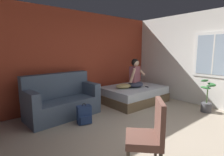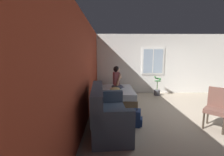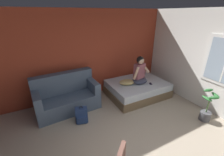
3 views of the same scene
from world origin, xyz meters
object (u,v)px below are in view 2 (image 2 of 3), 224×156
Objects in this scene: person_seated at (117,80)px; cell_phone at (123,87)px; backpack at (137,118)px; couch at (107,113)px; side_chair at (217,107)px; bed at (115,95)px; throw_pillow at (115,89)px; potted_plant at (157,89)px.

cell_phone is at bearing -41.50° from person_seated.
person_seated is at bearing 11.58° from backpack.
couch is 1.79× the size of side_chair.
side_chair reaches higher than bed.
throw_pillow reaches higher than backpack.
couch is at bearing 103.94° from backpack.
cell_phone is at bearing -45.12° from bed.
person_seated is 1.91× the size of backpack.
couch is 1.87m from throw_pillow.
side_chair is at bearing -126.93° from throw_pillow.
side_chair is 1.15× the size of potted_plant.
backpack is at bearing -166.90° from bed.
bed is 1.92× the size of side_chair.
couch is at bearing 171.69° from person_seated.
person_seated is (0.02, -0.05, 0.60)m from bed.
potted_plant is at bearing -35.18° from couch.
bed reaches higher than backpack.
throw_pillow is 3.33× the size of cell_phone.
side_chair is at bearing -133.77° from person_seated.
person_seated reaches higher than throw_pillow.
person_seated is at bearing 156.77° from cell_phone.
throw_pillow is 0.77m from cell_phone.
person_seated is 0.51m from throw_pillow.
cell_phone reaches higher than bed.
bed is 2.11m from backpack.
throw_pillow is at bearing 168.76° from person_seated.
backpack is (-2.07, -0.43, -0.64)m from person_seated.
potted_plant reaches higher than backpack.
couch is 2.61m from cell_phone.
person_seated is 1.03× the size of potted_plant.
potted_plant is (1.20, -1.90, -0.25)m from throw_pillow.
couch reaches higher than side_chair.
couch is at bearing 144.82° from potted_plant.
potted_plant is (3.05, -2.15, -0.09)m from couch.
throw_pillow is (-0.40, 0.03, 0.31)m from bed.
throw_pillow is at bearing 17.01° from backpack.
cell_phone reaches higher than backpack.
throw_pillow is at bearing 175.76° from bed.
side_chair is 3.00m from throw_pillow.
potted_plant is (0.81, -1.87, 0.07)m from bed.
backpack is at bearing -76.06° from couch.
backpack is 0.54× the size of potted_plant.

